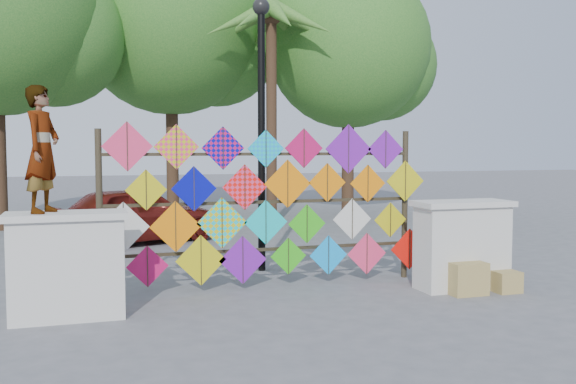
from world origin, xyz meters
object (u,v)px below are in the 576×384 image
at_px(vendor_woman, 42,149).
at_px(kite_rack, 268,205).
at_px(lamppost, 261,108).
at_px(sedan, 137,215).

bearing_deg(vendor_woman, kite_rack, -47.30).
relative_size(vendor_woman, lamppost, 0.33).
distance_m(sedan, lamppost, 4.61).
bearing_deg(kite_rack, sedan, 106.73).
height_order(kite_rack, lamppost, lamppost).
bearing_deg(kite_rack, vendor_woman, -162.71).
height_order(kite_rack, sedan, kite_rack).
height_order(kite_rack, vendor_woman, vendor_woman).
bearing_deg(sedan, kite_rack, 174.31).
xyz_separation_m(vendor_woman, lamppost, (3.24, 2.20, 0.67)).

